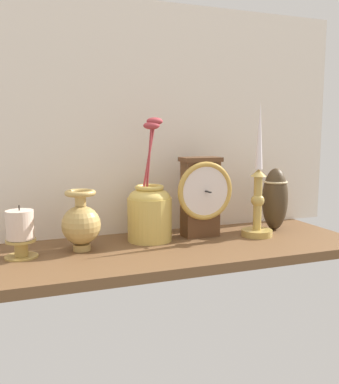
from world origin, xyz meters
TOP-DOWN VIEW (x-y plane):
  - ground_plane at (0.00, 0.00)cm, footprint 100.00×36.00cm
  - back_wall at (0.00, 18.50)cm, footprint 120.00×2.00cm
  - mantel_clock at (10.78, 6.48)cm, footprint 16.08×9.53cm
  - candlestick_tall_left at (25.69, 1.42)cm, footprint 8.67×8.67cm
  - brass_vase_bulbous at (-22.82, 3.76)cm, footprint 9.58×9.58cm
  - brass_vase_jar at (-4.07, 7.23)cm, footprint 11.90×11.90cm
  - pillar_candle_front at (-36.93, 2.82)cm, footprint 7.60×7.60cm
  - tall_ceramic_vase at (34.74, 6.29)cm, footprint 7.60×7.60cm

SIDE VIEW (x-z plane):
  - ground_plane at x=0.00cm, z-range -2.40..0.00cm
  - pillar_candle_front at x=-36.93cm, z-range -0.14..12.18cm
  - brass_vase_bulbous at x=-22.82cm, z-range -0.54..14.49cm
  - brass_vase_jar at x=-4.07cm, z-range -8.08..24.69cm
  - tall_ceramic_vase at x=34.74cm, z-range 0.14..18.60cm
  - candlestick_tall_left at x=25.69cm, z-range -7.39..29.84cm
  - mantel_clock at x=10.78cm, z-range 0.65..22.79cm
  - back_wall at x=0.00cm, z-range 0.00..65.00cm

